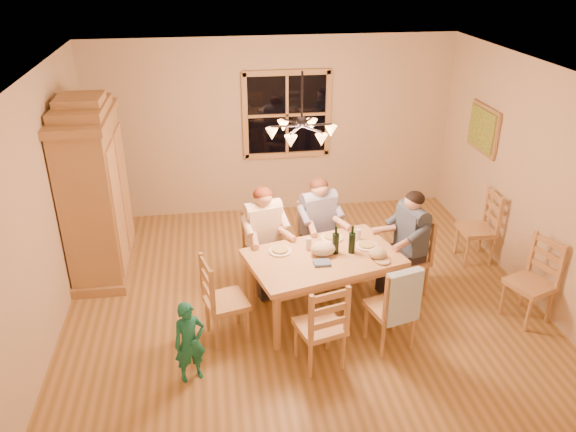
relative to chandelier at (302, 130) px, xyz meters
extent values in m
plane|color=olive|center=(0.00, 0.00, -2.08)|extent=(5.50, 5.50, 0.00)
cube|color=white|center=(0.00, 0.00, 0.62)|extent=(5.50, 5.00, 0.02)
cube|color=beige|center=(0.00, 2.50, -0.73)|extent=(5.50, 0.02, 2.70)
cube|color=beige|center=(-2.75, 0.00, -0.73)|extent=(0.02, 5.00, 2.70)
cube|color=beige|center=(2.75, 0.00, -0.73)|extent=(0.02, 5.00, 2.70)
cube|color=black|center=(0.20, 2.48, -0.53)|extent=(1.20, 0.03, 1.20)
cube|color=#A47B48|center=(0.20, 2.46, -0.53)|extent=(1.30, 0.06, 1.30)
cube|color=#9F7F44|center=(2.72, 1.20, -0.48)|extent=(0.04, 0.78, 0.64)
cube|color=#1E6B2D|center=(2.69, 1.20, -0.48)|extent=(0.02, 0.68, 0.54)
cylinder|color=black|center=(0.00, 0.00, 0.36)|extent=(0.02, 0.02, 0.53)
sphere|color=black|center=(0.00, 0.00, 0.09)|extent=(0.12, 0.12, 0.12)
cylinder|color=black|center=(0.16, 0.00, 0.05)|extent=(0.34, 0.02, 0.02)
cone|color=#FFB259|center=(0.32, 0.00, -0.03)|extent=(0.13, 0.13, 0.12)
cylinder|color=black|center=(0.08, 0.14, 0.05)|extent=(0.19, 0.31, 0.02)
cone|color=#FFB259|center=(0.16, 0.28, -0.03)|extent=(0.13, 0.13, 0.12)
cylinder|color=black|center=(-0.08, 0.14, 0.05)|extent=(0.19, 0.31, 0.02)
cone|color=#FFB259|center=(-0.16, 0.28, -0.03)|extent=(0.13, 0.13, 0.12)
cylinder|color=black|center=(-0.16, 0.00, 0.05)|extent=(0.34, 0.02, 0.02)
cone|color=#FFB259|center=(-0.32, 0.00, -0.03)|extent=(0.13, 0.13, 0.12)
cylinder|color=black|center=(-0.08, -0.14, 0.05)|extent=(0.19, 0.31, 0.02)
cone|color=#FFB259|center=(-0.16, -0.28, -0.03)|extent=(0.13, 0.13, 0.12)
cylinder|color=black|center=(0.08, -0.14, 0.05)|extent=(0.19, 0.31, 0.02)
cone|color=#FFB259|center=(0.16, -0.28, -0.03)|extent=(0.13, 0.13, 0.12)
cube|color=#9F7F44|center=(-2.43, 0.96, -1.08)|extent=(0.60, 1.30, 2.00)
cube|color=#9F7F44|center=(-2.43, 0.96, -0.03)|extent=(0.66, 1.40, 0.10)
cube|color=#9F7F44|center=(-2.43, 0.96, 0.07)|extent=(0.58, 1.00, 0.12)
cube|color=#9F7F44|center=(-2.43, 0.96, 0.17)|extent=(0.52, 0.55, 0.10)
cube|color=#A47B48|center=(-2.12, 0.63, -1.08)|extent=(0.03, 0.55, 1.60)
cube|color=#A47B48|center=(-2.12, 1.29, -1.08)|extent=(0.03, 0.55, 1.60)
cube|color=#9F7F44|center=(-2.43, 0.96, -2.02)|extent=(0.66, 1.40, 0.12)
cube|color=tan|center=(0.19, -0.42, -1.35)|extent=(1.84, 1.38, 0.06)
cube|color=#A47B48|center=(0.19, -0.42, -1.43)|extent=(1.66, 1.20, 0.10)
cylinder|color=#A47B48|center=(-0.41, -0.99, -1.73)|extent=(0.09, 0.09, 0.70)
cylinder|color=#A47B48|center=(0.98, -0.63, -1.73)|extent=(0.09, 0.09, 0.70)
cylinder|color=#A47B48|center=(-0.61, -0.21, -1.73)|extent=(0.09, 0.09, 0.70)
cylinder|color=#A47B48|center=(0.78, 0.15, -1.73)|extent=(0.09, 0.09, 0.70)
cube|color=#A47B48|center=(-0.41, 0.23, -1.63)|extent=(0.53, 0.52, 0.06)
cube|color=#A47B48|center=(-0.41, 0.23, -1.36)|extent=(0.38, 0.14, 0.54)
cube|color=#A47B48|center=(0.30, 0.41, -1.63)|extent=(0.53, 0.52, 0.06)
cube|color=#A47B48|center=(0.30, 0.41, -1.36)|extent=(0.38, 0.14, 0.54)
cube|color=#A47B48|center=(-0.01, -1.27, -1.63)|extent=(0.53, 0.52, 0.06)
cube|color=#A47B48|center=(-0.01, -1.27, -1.36)|extent=(0.38, 0.14, 0.54)
cube|color=#A47B48|center=(0.78, -1.06, -1.63)|extent=(0.53, 0.52, 0.06)
cube|color=#A47B48|center=(0.78, -1.06, -1.36)|extent=(0.38, 0.14, 0.54)
cube|color=#A47B48|center=(-0.92, -0.71, -1.63)|extent=(0.52, 0.53, 0.06)
cube|color=#A47B48|center=(-0.92, -0.71, -1.36)|extent=(0.14, 0.38, 0.54)
cube|color=#A47B48|center=(1.29, -0.13, -1.63)|extent=(0.52, 0.53, 0.06)
cube|color=#A47B48|center=(1.29, -0.13, -1.36)|extent=(0.14, 0.38, 0.54)
cube|color=beige|center=(-0.41, 0.23, -1.24)|extent=(0.44, 0.31, 0.52)
cube|color=#262328|center=(-0.41, 0.23, -1.55)|extent=(0.47, 0.50, 0.14)
sphere|color=tan|center=(-0.41, 0.23, -0.86)|extent=(0.21, 0.21, 0.21)
ellipsoid|color=#592614|center=(-0.41, 0.23, -0.83)|extent=(0.22, 0.22, 0.17)
cube|color=navy|center=(0.30, 0.41, -1.24)|extent=(0.44, 0.31, 0.52)
cube|color=#262328|center=(0.30, 0.41, -1.55)|extent=(0.47, 0.50, 0.14)
sphere|color=tan|center=(0.30, 0.41, -0.86)|extent=(0.21, 0.21, 0.21)
ellipsoid|color=#381E11|center=(0.30, 0.41, -0.83)|extent=(0.22, 0.22, 0.17)
cube|color=#3A485D|center=(1.29, -0.13, -1.24)|extent=(0.31, 0.44, 0.52)
cube|color=#262328|center=(1.29, -0.13, -1.55)|extent=(0.50, 0.47, 0.14)
sphere|color=tan|center=(1.29, -0.13, -0.86)|extent=(0.21, 0.21, 0.21)
ellipsoid|color=black|center=(1.29, -0.13, -0.83)|extent=(0.22, 0.22, 0.17)
cube|color=#B1D7F0|center=(0.83, -1.25, -1.38)|extent=(0.39, 0.19, 0.58)
cylinder|color=black|center=(0.33, -0.38, -1.15)|extent=(0.08, 0.08, 0.33)
cylinder|color=black|center=(0.51, -0.40, -1.15)|extent=(0.08, 0.08, 0.33)
cylinder|color=white|center=(-0.28, -0.27, -1.31)|extent=(0.26, 0.26, 0.02)
cylinder|color=white|center=(0.36, -0.04, -1.31)|extent=(0.26, 0.26, 0.02)
cylinder|color=white|center=(0.71, -0.29, -1.31)|extent=(0.26, 0.26, 0.02)
cylinder|color=silver|center=(0.05, -0.26, -1.25)|extent=(0.06, 0.06, 0.14)
cylinder|color=silver|center=(0.66, -0.13, -1.25)|extent=(0.06, 0.06, 0.14)
ellipsoid|color=tan|center=(0.77, -0.55, -1.26)|extent=(0.20, 0.20, 0.11)
cube|color=slate|center=(0.13, -0.60, -1.30)|extent=(0.21, 0.18, 0.03)
ellipsoid|color=beige|center=(0.18, -0.40, -1.24)|extent=(0.28, 0.22, 0.15)
imported|color=#19725D|center=(-1.29, -1.30, -1.65)|extent=(0.36, 0.30, 0.86)
cube|color=#A47B48|center=(2.45, -0.87, -1.63)|extent=(0.55, 0.56, 0.06)
cube|color=#A47B48|center=(2.45, -0.87, -1.36)|extent=(0.18, 0.37, 0.54)
cube|color=#A47B48|center=(2.45, 0.47, -1.63)|extent=(0.43, 0.45, 0.06)
cube|color=#A47B48|center=(2.45, 0.47, -1.36)|extent=(0.06, 0.38, 0.54)
camera|label=1|loc=(-0.99, -5.69, 1.79)|focal=35.00mm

